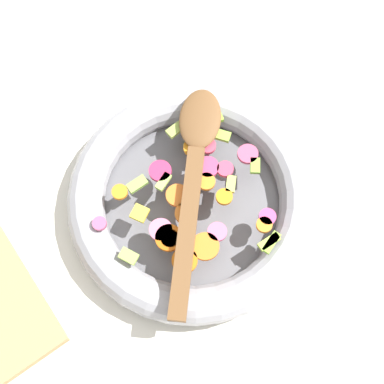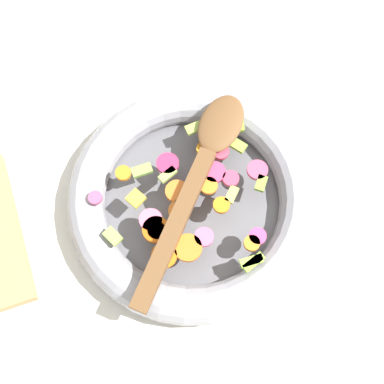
{
  "view_description": "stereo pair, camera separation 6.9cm",
  "coord_description": "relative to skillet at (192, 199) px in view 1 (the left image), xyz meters",
  "views": [
    {
      "loc": [
        -0.14,
        -0.2,
        0.7
      ],
      "look_at": [
        0.0,
        0.0,
        0.05
      ],
      "focal_mm": 50.0,
      "sensor_mm": 36.0,
      "label": 1
    },
    {
      "loc": [
        -0.08,
        -0.23,
        0.7
      ],
      "look_at": [
        0.0,
        0.0,
        0.05
      ],
      "focal_mm": 50.0,
      "sensor_mm": 36.0,
      "label": 2
    }
  ],
  "objects": [
    {
      "name": "skillet",
      "position": [
        0.0,
        0.0,
        0.0
      ],
      "size": [
        0.33,
        0.33,
        0.05
      ],
      "color": "slate",
      "rests_on": "ground_plane"
    },
    {
      "name": "ground_plane",
      "position": [
        0.0,
        0.0,
        -0.02
      ],
      "size": [
        4.0,
        4.0,
        0.0
      ],
      "primitive_type": "plane",
      "color": "silver"
    },
    {
      "name": "chopped_vegetables",
      "position": [
        0.0,
        -0.01,
        0.03
      ],
      "size": [
        0.24,
        0.22,
        0.01
      ],
      "color": "orange",
      "rests_on": "skillet"
    },
    {
      "name": "wooden_spoon",
      "position": [
        0.02,
        0.02,
        0.04
      ],
      "size": [
        0.24,
        0.26,
        0.01
      ],
      "color": "brown",
      "rests_on": "chopped_vegetables"
    }
  ]
}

